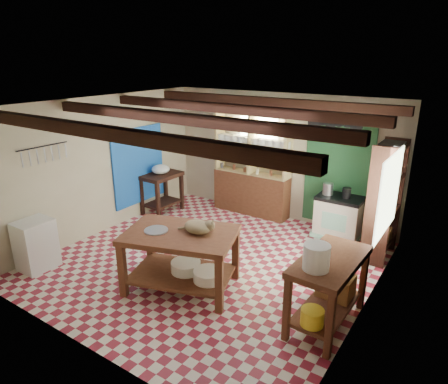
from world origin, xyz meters
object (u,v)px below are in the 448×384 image
Objects in this scene: right_counter at (328,291)px; cat at (198,227)px; work_table at (181,260)px; prep_table at (162,193)px; stove at (339,217)px; white_cabinet at (36,245)px.

cat is at bearing -170.78° from right_counter.
work_table is 1.20× the size of right_counter.
stove is at bearing 14.82° from prep_table.
stove is at bearing 45.70° from white_cabinet.
prep_table is 0.67× the size of right_counter.
stove is 1.01× the size of white_cabinet.
right_counter is at bearing -21.04° from cat.
right_counter is (4.38, -1.74, 0.03)m from prep_table.
prep_table reaches higher than stove.
work_table is 1.91× the size of white_cabinet.
work_table is 2.13m from right_counter.
white_cabinet is 2.00× the size of cat.
white_cabinet is 2.78m from cat.
stove is 5.32m from white_cabinet.
right_counter reaches higher than white_cabinet.
right_counter is (2.09, 0.36, 0.02)m from work_table.
work_table is 3.11m from prep_table.
right_counter reaches higher than work_table.
white_cabinet is (-2.31, -0.87, -0.03)m from work_table.
work_table reaches higher than prep_table.
stove is 0.95× the size of prep_table.
stove is (1.36, 2.99, -0.04)m from work_table.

